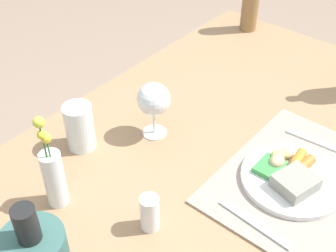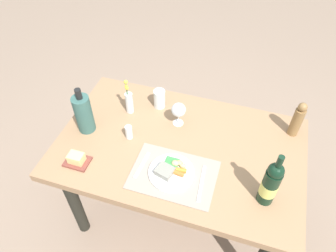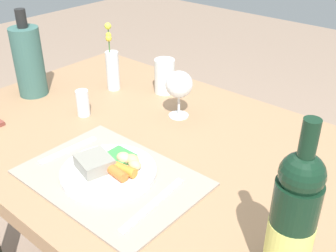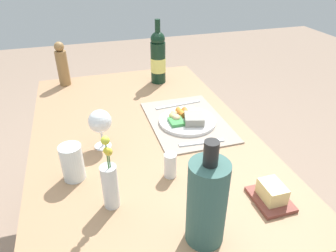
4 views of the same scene
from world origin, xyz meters
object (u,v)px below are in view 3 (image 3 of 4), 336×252
at_px(fork, 69,150).
at_px(wine_bottle, 292,222).
at_px(wine_glass, 179,85).
at_px(flower_vase, 112,67).
at_px(dining_table, 158,171).
at_px(knife, 153,204).
at_px(dinner_plate, 109,169).
at_px(salt_shaker, 83,103).
at_px(cooler_bottle, 29,61).
at_px(water_tumbler, 165,78).

height_order(fork, wine_bottle, wine_bottle).
relative_size(fork, wine_glass, 1.17).
distance_m(wine_bottle, flower_vase, 0.93).
height_order(dining_table, fork, fork).
bearing_deg(knife, flower_vase, 139.96).
xyz_separation_m(dinner_plate, salt_shaker, (-0.30, 0.16, 0.02)).
relative_size(wine_bottle, cooler_bottle, 1.12).
xyz_separation_m(fork, wine_bottle, (0.63, -0.00, 0.12)).
relative_size(fork, wine_bottle, 0.53).
height_order(fork, salt_shaker, salt_shaker).
relative_size(fork, cooler_bottle, 0.59).
xyz_separation_m(dining_table, wine_glass, (-0.06, 0.16, 0.20)).
relative_size(flower_vase, cooler_bottle, 0.81).
bearing_deg(flower_vase, cooler_bottle, -130.70).
xyz_separation_m(fork, cooler_bottle, (-0.40, 0.15, 0.11)).
bearing_deg(cooler_bottle, water_tumbler, 42.50).
relative_size(wine_glass, flower_vase, 0.63).
distance_m(fork, cooler_bottle, 0.44).
xyz_separation_m(dinner_plate, cooler_bottle, (-0.56, 0.15, 0.10)).
distance_m(water_tumbler, salt_shaker, 0.31).
distance_m(dinner_plate, wine_glass, 0.37).
xyz_separation_m(fork, salt_shaker, (-0.14, 0.17, 0.03)).
relative_size(salt_shaker, wine_bottle, 0.26).
height_order(salt_shaker, cooler_bottle, cooler_bottle).
relative_size(dinner_plate, fork, 1.35).
height_order(wine_glass, salt_shaker, wine_glass).
bearing_deg(flower_vase, knife, -35.06).
relative_size(knife, salt_shaker, 2.59).
xyz_separation_m(water_tumbler, wine_glass, (0.15, -0.11, 0.05)).
bearing_deg(dinner_plate, flower_vase, 136.10).
xyz_separation_m(dinner_plate, wine_bottle, (0.47, -0.01, 0.11)).
relative_size(dinner_plate, water_tumbler, 1.96).
relative_size(knife, wine_glass, 1.45).
bearing_deg(wine_bottle, cooler_bottle, 171.31).
bearing_deg(dinner_plate, wine_glass, 100.84).
relative_size(fork, knife, 0.80).
height_order(water_tumbler, wine_bottle, wine_bottle).
relative_size(fork, water_tumbler, 1.45).
bearing_deg(fork, dining_table, 56.79).
distance_m(dinner_plate, knife, 0.16).
relative_size(wine_glass, salt_shaker, 1.79).
distance_m(fork, wine_glass, 0.38).
bearing_deg(dinner_plate, wine_bottle, -0.64).
relative_size(water_tumbler, flower_vase, 0.51).
distance_m(dining_table, cooler_bottle, 0.59).
relative_size(fork, salt_shaker, 2.08).
distance_m(salt_shaker, cooler_bottle, 0.27).
height_order(salt_shaker, flower_vase, flower_vase).
distance_m(dinner_plate, fork, 0.16).
xyz_separation_m(salt_shaker, wine_bottle, (0.77, -0.17, 0.09)).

